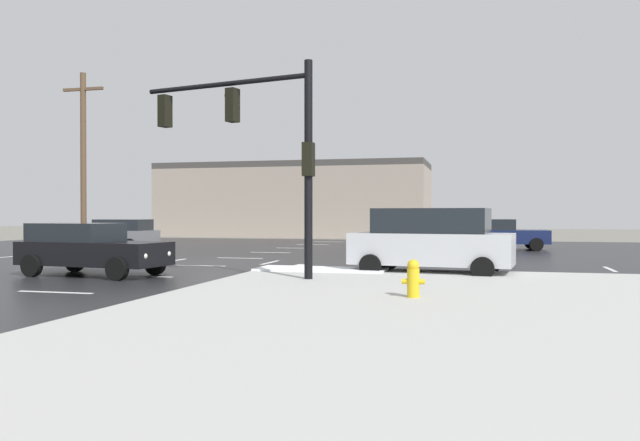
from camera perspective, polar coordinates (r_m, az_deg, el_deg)
The scene contains 13 objects.
ground_plane at distance 25.20m, azimuth -8.79°, elevation -3.69°, with size 120.00×120.00×0.00m, color slate.
road_asphalt at distance 25.20m, azimuth -8.79°, elevation -3.66°, with size 44.00×44.00×0.02m, color #232326.
sidewalk_corner at distance 11.51m, azimuth 25.33°, elevation -8.54°, with size 18.00×18.00×0.14m, color #B2B2AD.
snow_strip_curbside at distance 19.81m, azimuth 0.09°, elevation -4.36°, with size 4.00×1.60×0.06m, color white.
lane_markings at distance 23.47m, azimuth -7.39°, elevation -3.95°, with size 36.15×36.15×0.01m.
traffic_signal_mast at distance 17.97m, azimuth -5.38°, elevation 7.58°, with size 5.41×1.38×5.85m.
fire_hydrant at distance 13.53m, azimuth 8.31°, elevation -5.12°, with size 0.48×0.26×0.79m.
strip_building_background at distance 54.55m, azimuth -2.30°, elevation 1.85°, with size 22.50×8.00×6.11m.
sedan_navy at distance 34.25m, azimuth 15.68°, elevation -1.14°, with size 4.64×2.29×1.58m.
sedan_grey at distance 33.75m, azimuth -17.86°, elevation -1.17°, with size 4.58×2.13×1.58m.
suv_silver at distance 19.69m, azimuth 9.89°, elevation -1.72°, with size 5.00×2.62×2.03m.
sedan_black at distance 20.48m, azimuth -19.85°, elevation -2.32°, with size 4.68×2.42×1.58m.
utility_pole_far at distance 33.77m, azimuth -20.34°, elevation 5.23°, with size 2.20×0.28×8.83m.
Camera 1 is at (9.78, -23.15, 1.89)m, focal length 35.91 mm.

